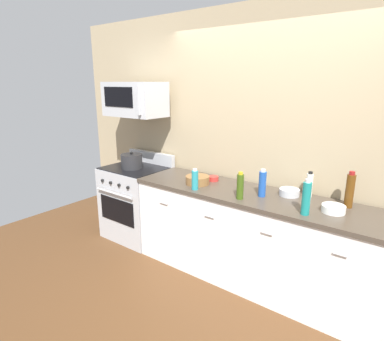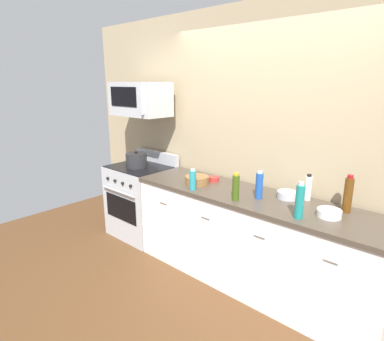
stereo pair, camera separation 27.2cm
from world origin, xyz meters
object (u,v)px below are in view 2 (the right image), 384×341
(bottle_dish_soap, at_px, (193,180))
(stockpot, at_px, (136,160))
(bottle_wine_amber, at_px, (348,195))
(bottle_sparkling_teal, at_px, (300,201))
(bottle_vinegar_white, at_px, (308,188))
(bowl_red_small, at_px, (214,179))
(range_oven, at_px, (142,200))
(bowl_white_ceramic, at_px, (329,213))
(bottle_soda_blue, at_px, (259,185))
(bowl_steel_prep, at_px, (287,195))
(bottle_olive_oil, at_px, (236,187))
(bowl_wooden_salad, at_px, (197,180))
(microwave, at_px, (140,99))

(bottle_dish_soap, height_order, stockpot, stockpot)
(bottle_wine_amber, xyz_separation_m, bottle_sparkling_teal, (-0.24, -0.38, -0.01))
(bottle_dish_soap, relative_size, bottle_vinegar_white, 0.87)
(bottle_vinegar_white, height_order, bowl_red_small, bottle_vinegar_white)
(range_oven, height_order, bottle_dish_soap, bottle_dish_soap)
(bottle_sparkling_teal, height_order, bowl_white_ceramic, bottle_sparkling_teal)
(range_oven, xyz_separation_m, bowl_red_small, (1.08, 0.12, 0.48))
(bottle_soda_blue, bearing_deg, bowl_white_ceramic, -0.00)
(bottle_wine_amber, bearing_deg, bowl_steel_prep, -178.48)
(bowl_white_ceramic, bearing_deg, bottle_soda_blue, 180.00)
(bottle_sparkling_teal, xyz_separation_m, bottle_olive_oil, (-0.59, 0.00, -0.02))
(bowl_steel_prep, bearing_deg, bottle_olive_oil, -132.08)
(bottle_wine_amber, distance_m, bowl_steel_prep, 0.52)
(bottle_dish_soap, bearing_deg, bowl_wooden_salad, 118.38)
(bottle_wine_amber, relative_size, bottle_soda_blue, 1.21)
(bowl_wooden_salad, xyz_separation_m, bowl_white_ceramic, (1.34, 0.05, -0.01))
(bottle_vinegar_white, bearing_deg, bottle_olive_oil, -137.59)
(bowl_steel_prep, bearing_deg, bottle_sparkling_teal, -53.40)
(bottle_sparkling_teal, bearing_deg, range_oven, 174.63)
(bottle_vinegar_white, xyz_separation_m, stockpot, (-2.07, -0.29, -0.02))
(bottle_sparkling_teal, distance_m, bottle_vinegar_white, 0.45)
(bottle_wine_amber, relative_size, stockpot, 1.21)
(microwave, height_order, bottle_olive_oil, microwave)
(bowl_wooden_salad, relative_size, stockpot, 0.96)
(bowl_wooden_salad, bearing_deg, bottle_olive_oil, -13.03)
(bottle_vinegar_white, relative_size, bowl_steel_prep, 1.29)
(bottle_dish_soap, bearing_deg, bottle_wine_amber, 17.07)
(bottle_olive_oil, bearing_deg, microwave, 171.13)
(range_oven, distance_m, bowl_steel_prep, 1.98)
(bowl_steel_prep, bearing_deg, range_oven, -175.32)
(bowl_wooden_salad, distance_m, stockpot, 1.02)
(bottle_sparkling_teal, height_order, bottle_soda_blue, bottle_sparkling_teal)
(bottle_wine_amber, bearing_deg, bowl_wooden_salad, -170.30)
(bottle_sparkling_teal, distance_m, bowl_red_small, 1.16)
(bottle_vinegar_white, height_order, bowl_steel_prep, bottle_vinegar_white)
(bottle_wine_amber, xyz_separation_m, bowl_red_small, (-1.34, -0.05, -0.12))
(stockpot, bearing_deg, range_oven, 90.00)
(bottle_soda_blue, relative_size, bowl_white_ceramic, 1.39)
(bowl_white_ceramic, distance_m, bowl_steel_prep, 0.47)
(range_oven, distance_m, stockpot, 0.54)
(bottle_sparkling_teal, height_order, stockpot, bottle_sparkling_teal)
(bottle_wine_amber, height_order, bottle_soda_blue, bottle_wine_amber)
(microwave, xyz_separation_m, stockpot, (-0.00, -0.10, -0.74))
(bottle_dish_soap, distance_m, bowl_white_ceramic, 1.27)
(range_oven, bearing_deg, bottle_soda_blue, -0.65)
(bowl_wooden_salad, distance_m, bowl_white_ceramic, 1.34)
(microwave, bearing_deg, stockpot, -90.13)
(bowl_red_small, bearing_deg, bottle_soda_blue, -12.72)
(bottle_olive_oil, bearing_deg, bottle_soda_blue, 54.81)
(bowl_white_ceramic, relative_size, bowl_steel_prep, 1.00)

